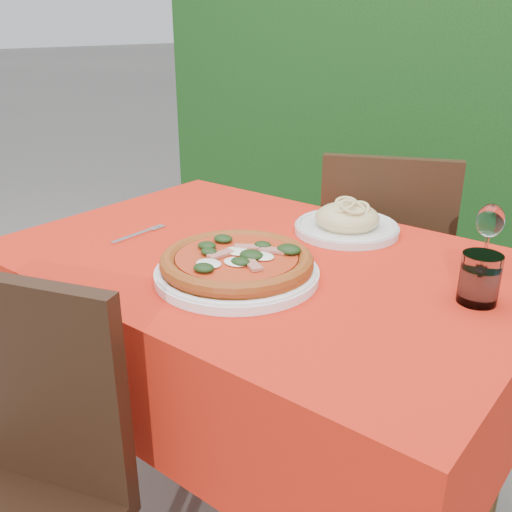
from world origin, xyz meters
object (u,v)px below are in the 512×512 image
Objects in this scene: chair_near at (9,487)px; pasta_plate at (347,222)px; pizza_plate at (237,265)px; fork at (133,236)px; chair_far at (383,265)px; water_glass at (479,281)px; wine_glass at (490,223)px.

chair_near reaches higher than pasta_plate.
pizza_plate reaches higher than fork.
pizza_plate is 0.42m from pasta_plate.
chair_far reaches higher than water_glass.
chair_near is 0.68m from fork.
fork is (-0.79, -0.37, -0.10)m from wine_glass.
pasta_plate is 0.57m from fork.
water_glass is (0.55, 0.75, 0.30)m from chair_near.
chair_near is at bearing -97.89° from pasta_plate.
wine_glass is at bearing 43.07° from chair_near.
chair_far is at bearing 90.63° from pizza_plate.
pasta_plate is 1.84× the size of wine_glass.
water_glass is 0.68× the size of wine_glass.
wine_glass is (0.37, -0.01, 0.08)m from pasta_plate.
wine_glass reaches higher than chair_near.
chair_far reaches higher than pizza_plate.
chair_far is (0.08, 1.30, 0.02)m from chair_near.
chair_near is 1.00m from pasta_plate.
pasta_plate is (0.04, 0.41, -0.00)m from pizza_plate.
fork is (-0.84, -0.18, -0.04)m from water_glass.
fork is at bearing 175.51° from pizza_plate.
pasta_plate is at bearing 41.19° from fork.
fork is (-0.29, 0.56, 0.25)m from chair_near.
chair_near is at bearing -126.35° from water_glass.
chair_far is at bearing 62.02° from fork.
pizza_plate is 2.00× the size of fork.
fork is (-0.39, 0.03, -0.03)m from pizza_plate.
wine_glass is at bearing 104.29° from water_glass.
water_glass reaches higher than pizza_plate.
pasta_plate reaches higher than pizza_plate.
water_glass is at bearing -25.64° from pasta_plate.
pizza_plate is (0.01, -0.77, 0.26)m from chair_far.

